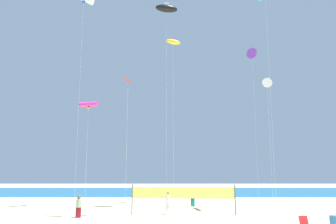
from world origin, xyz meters
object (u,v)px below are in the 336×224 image
kite_white_delta (266,84)px  folding_beach_chair (304,223)px  volleyball_net (182,194)px  kite_black_inflatable (166,9)px  kite_violet_delta (251,54)px  trash_barrel (333,223)px  kite_red_diamond (127,84)px  beachgoer_white_shirt (167,202)px  beachgoer_coral_shirt (192,197)px  kite_magenta_tube (88,105)px  beachgoer_sage_shirt (78,206)px  kite_yellow_inflatable (172,42)px

kite_white_delta → folding_beach_chair: bearing=-97.2°
volleyball_net → kite_black_inflatable: kite_black_inflatable is taller
kite_violet_delta → volleyball_net: bearing=-134.5°
trash_barrel → kite_white_delta: bearing=95.1°
trash_barrel → kite_red_diamond: (-13.30, 4.41, 9.89)m
beachgoer_white_shirt → beachgoer_coral_shirt: bearing=1.9°
kite_magenta_tube → kite_red_diamond: bearing=-0.7°
kite_black_inflatable → kite_magenta_tube: (-6.08, -4.86, -10.60)m
volleyball_net → kite_violet_delta: size_ratio=0.49×
kite_magenta_tube → kite_white_delta: 16.51m
volleyball_net → kite_violet_delta: kite_violet_delta is taller
beachgoer_coral_shirt → kite_violet_delta: 17.45m
beachgoer_sage_shirt → kite_red_diamond: size_ratio=0.15×
folding_beach_chair → kite_red_diamond: bearing=154.0°
kite_red_diamond → kite_white_delta: 13.40m
beachgoer_sage_shirt → kite_magenta_tube: kite_magenta_tube is taller
kite_red_diamond → volleyball_net: bearing=24.3°
kite_yellow_inflatable → kite_red_diamond: bearing=-113.1°
beachgoer_white_shirt → kite_white_delta: size_ratio=0.15×
beachgoer_white_shirt → trash_barrel: beachgoer_white_shirt is taller
beachgoer_coral_shirt → kite_red_diamond: 13.39m
kite_magenta_tube → kite_violet_delta: bearing=33.5°
beachgoer_white_shirt → kite_white_delta: kite_white_delta is taller
volleyball_net → kite_violet_delta: (8.40, 8.56, 14.92)m
beachgoer_white_shirt → kite_yellow_inflatable: kite_yellow_inflatable is taller
volleyball_net → kite_black_inflatable: (-1.38, 2.91, 17.57)m
kite_yellow_inflatable → kite_red_diamond: size_ratio=1.64×
kite_violet_delta → kite_white_delta: bearing=-93.0°
kite_yellow_inflatable → kite_white_delta: size_ratio=1.47×
beachgoer_sage_shirt → kite_yellow_inflatable: 19.73m
kite_violet_delta → kite_red_diamond: bearing=-140.5°
beachgoer_coral_shirt → kite_black_inflatable: size_ratio=0.09×
beachgoer_coral_shirt → kite_black_inflatable: bearing=14.3°
kite_black_inflatable → kite_yellow_inflatable: (0.72, 3.83, -1.97)m
volleyball_net → kite_red_diamond: kite_red_diamond is taller
beachgoer_white_shirt → kite_white_delta: bearing=-49.5°
beachgoer_white_shirt → trash_barrel: bearing=-97.6°
beachgoer_white_shirt → kite_magenta_tube: size_ratio=0.21×
beachgoer_sage_shirt → volleyball_net: size_ratio=0.20×
folding_beach_chair → kite_yellow_inflatable: (-7.54, 13.68, 16.78)m
kite_magenta_tube → kite_white_delta: (15.56, 4.67, 2.94)m
beachgoer_white_shirt → kite_magenta_tube: 10.07m
trash_barrel → kite_white_delta: (-0.81, 9.12, 11.13)m
folding_beach_chair → kite_black_inflatable: size_ratio=0.04×
kite_magenta_tube → kite_black_inflatable: bearing=38.6°
folding_beach_chair → kite_magenta_tube: bearing=158.6°
beachgoer_sage_shirt → kite_red_diamond: (3.64, -0.49, 9.42)m
folding_beach_chair → trash_barrel: 2.11m
beachgoer_white_shirt → kite_magenta_tube: kite_magenta_tube is taller
kite_violet_delta → beachgoer_white_shirt: bearing=-139.0°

